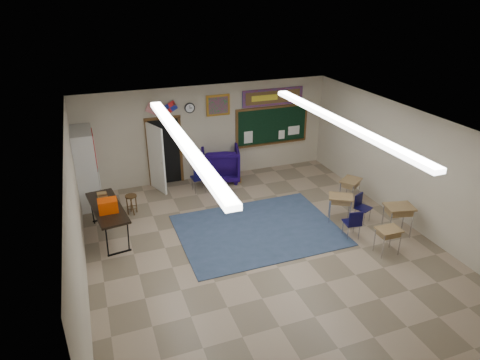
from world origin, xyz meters
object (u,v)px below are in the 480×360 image
object	(u,v)px
student_desk_front_right	(350,190)
folding_table	(109,220)
wooden_stool	(132,204)
student_desk_front_left	(340,207)
wingback_armchair	(220,163)

from	to	relation	value
student_desk_front_right	folding_table	size ratio (longest dim) A/B	0.37
folding_table	wooden_stool	xyz separation A→B (m)	(0.67, 0.98, -0.17)
student_desk_front_left	student_desk_front_right	distance (m)	1.14
folding_table	wooden_stool	distance (m)	1.20
student_desk_front_left	wingback_armchair	bearing A→B (deg)	150.27
folding_table	wooden_stool	bearing A→B (deg)	48.21
wingback_armchair	folding_table	xyz separation A→B (m)	(-3.64, -2.31, -0.10)
student_desk_front_left	wooden_stool	xyz separation A→B (m)	(-5.09, 2.32, -0.13)
wingback_armchair	wooden_stool	size ratio (longest dim) A/B	2.19
wingback_armchair	student_desk_front_right	world-z (taller)	wingback_armchair
wingback_armchair	student_desk_front_left	world-z (taller)	wingback_armchair
wingback_armchair	student_desk_front_right	distance (m)	4.11
student_desk_front_right	folding_table	world-z (taller)	folding_table
student_desk_front_right	wingback_armchair	bearing A→B (deg)	101.87
student_desk_front_right	student_desk_front_left	bearing A→B (deg)	-170.42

